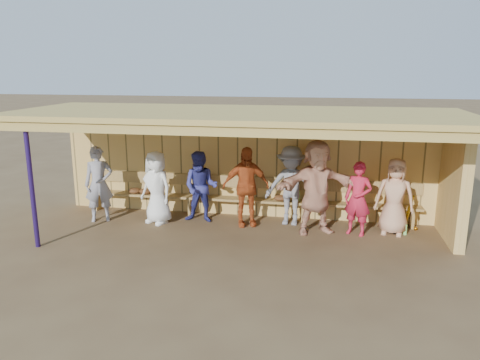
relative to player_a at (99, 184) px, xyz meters
name	(u,v)px	position (x,y,z in m)	size (l,w,h in m)	color
ground	(237,233)	(3.14, -0.29, -0.84)	(90.00, 90.00, 0.00)	brown
player_a	(99,184)	(0.00, 0.00, 0.00)	(0.61, 0.40, 1.67)	gray
player_b	(157,187)	(1.29, 0.09, -0.04)	(0.78, 0.51, 1.59)	white
player_c	(201,187)	(2.21, 0.35, -0.05)	(0.76, 0.60, 1.57)	navy
player_d	(246,187)	(3.22, 0.28, 0.02)	(1.00, 0.42, 1.71)	#B44A1C
player_e	(291,186)	(4.16, 0.52, 0.02)	(1.11, 0.64, 1.72)	gray
player_f	(317,187)	(4.71, 0.09, 0.13)	(1.80, 0.57, 1.94)	tan
player_g	(358,199)	(5.55, 0.12, -0.08)	(0.55, 0.36, 1.51)	red
player_h	(395,197)	(6.28, 0.30, -0.05)	(0.77, 0.50, 1.57)	tan
dugout_structure	(261,147)	(3.53, 0.40, 0.86)	(8.80, 3.20, 2.50)	tan
bench	(246,195)	(3.14, 0.83, -0.31)	(7.60, 0.34, 0.93)	#A88548
dugout_equipment	(223,197)	(2.63, 0.70, -0.35)	(6.47, 0.62, 0.80)	gold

